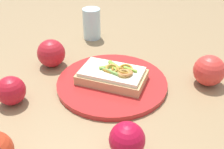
# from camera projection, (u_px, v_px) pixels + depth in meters

# --- Properties ---
(ground_plane) EXTENTS (2.00, 2.00, 0.00)m
(ground_plane) POSITION_uv_depth(u_px,v_px,m) (112.00, 85.00, 0.75)
(ground_plane) COLOR #8F734E
(ground_plane) RESTS_ON ground
(plate) EXTENTS (0.29, 0.29, 0.01)m
(plate) POSITION_uv_depth(u_px,v_px,m) (112.00, 83.00, 0.74)
(plate) COLOR red
(plate) RESTS_ON ground_plane
(sandwich) EXTENTS (0.11, 0.18, 0.05)m
(sandwich) POSITION_uv_depth(u_px,v_px,m) (113.00, 75.00, 0.73)
(sandwich) COLOR tan
(sandwich) RESTS_ON plate
(apple_0) EXTENTS (0.10, 0.10, 0.07)m
(apple_0) POSITION_uv_depth(u_px,v_px,m) (127.00, 140.00, 0.53)
(apple_0) COLOR #B30D2C
(apple_0) RESTS_ON ground_plane
(apple_1) EXTENTS (0.09, 0.09, 0.07)m
(apple_1) POSITION_uv_depth(u_px,v_px,m) (11.00, 91.00, 0.67)
(apple_1) COLOR red
(apple_1) RESTS_ON ground_plane
(apple_3) EXTENTS (0.10, 0.10, 0.08)m
(apple_3) POSITION_uv_depth(u_px,v_px,m) (209.00, 70.00, 0.73)
(apple_3) COLOR red
(apple_3) RESTS_ON ground_plane
(apple_4) EXTENTS (0.10, 0.10, 0.08)m
(apple_4) POSITION_uv_depth(u_px,v_px,m) (51.00, 53.00, 0.81)
(apple_4) COLOR #B51C27
(apple_4) RESTS_ON ground_plane
(drinking_glass) EXTENTS (0.06, 0.06, 0.11)m
(drinking_glass) POSITION_uv_depth(u_px,v_px,m) (92.00, 24.00, 0.97)
(drinking_glass) COLOR silver
(drinking_glass) RESTS_ON ground_plane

